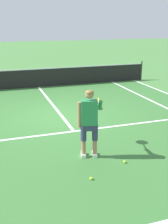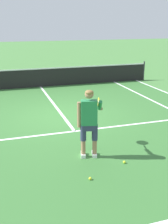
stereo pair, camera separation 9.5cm
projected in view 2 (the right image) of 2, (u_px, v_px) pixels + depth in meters
name	position (u px, v px, depth m)	size (l,w,h in m)	color
ground_plane	(63.00, 116.00, 9.95)	(80.00, 80.00, 0.00)	#477F3D
court_inner_surface	(66.00, 121.00, 9.45)	(10.98, 11.18, 0.00)	#387033
line_service	(75.00, 131.00, 8.53)	(8.23, 0.10, 0.01)	white
line_centre_service	(53.00, 103.00, 11.43)	(0.10, 6.40, 0.01)	white
tennis_net	(40.00, 77.00, 14.17)	(11.96, 0.08, 1.07)	#333338
tennis_player	(89.00, 119.00, 6.66)	(0.85, 1.05, 1.71)	white
tennis_ball_near_feet	(124.00, 162.00, 6.60)	(0.07, 0.07, 0.07)	#CCE02D
tennis_ball_by_baseline	(90.00, 178.00, 5.91)	(0.07, 0.07, 0.07)	#CCE02D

